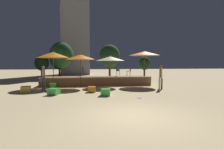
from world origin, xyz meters
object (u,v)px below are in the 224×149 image
(patio_umbrella_3, at_px, (80,57))
(bistro_chair_2, at_px, (129,70))
(bistro_chair_0, at_px, (118,70))
(background_tree_3, at_px, (110,56))
(patio_umbrella_1, at_px, (53,55))
(person_0, at_px, (161,75))
(background_tree_1, at_px, (42,63))
(patio_umbrella_0, at_px, (110,59))
(frisbee_disc, at_px, (139,98))
(cube_seat_1, at_px, (53,85))
(cube_seat_2, at_px, (26,89))
(cube_seat_4, at_px, (92,89))
(background_tree_4, at_px, (61,55))
(patio_umbrella_2, at_px, (144,53))
(cube_seat_3, at_px, (106,92))
(person_1, at_px, (44,77))
(cube_seat_0, at_px, (54,92))
(background_tree_0, at_px, (144,63))
(background_tree_2, at_px, (59,59))
(bistro_chair_1, at_px, (82,71))

(patio_umbrella_3, xyz_separation_m, bistro_chair_2, (4.67, 1.28, -1.22))
(bistro_chair_0, distance_m, background_tree_3, 5.52)
(patio_umbrella_1, height_order, person_0, patio_umbrella_1)
(patio_umbrella_3, distance_m, background_tree_1, 11.54)
(background_tree_1, bearing_deg, patio_umbrella_0, -49.75)
(frisbee_disc, bearing_deg, cube_seat_1, 137.52)
(patio_umbrella_3, xyz_separation_m, cube_seat_2, (-3.75, -2.35, -2.38))
(cube_seat_4, xyz_separation_m, background_tree_4, (-3.76, 13.05, 3.02))
(bistro_chair_2, bearing_deg, patio_umbrella_2, 56.39)
(patio_umbrella_0, relative_size, cube_seat_3, 4.04)
(bistro_chair_2, bearing_deg, person_1, -65.58)
(cube_seat_3, relative_size, person_1, 0.37)
(patio_umbrella_3, xyz_separation_m, person_1, (-2.68, -1.75, -1.57))
(cube_seat_0, distance_m, bistro_chair_0, 7.98)
(background_tree_0, bearing_deg, patio_umbrella_1, -137.16)
(cube_seat_2, bearing_deg, bistro_chair_2, 23.31)
(cube_seat_3, xyz_separation_m, background_tree_2, (-5.14, 16.53, 2.52))
(bistro_chair_0, distance_m, bistro_chair_1, 3.68)
(patio_umbrella_2, height_order, cube_seat_4, patio_umbrella_2)
(patio_umbrella_1, bearing_deg, person_1, -100.18)
(bistro_chair_2, relative_size, background_tree_3, 0.20)
(patio_umbrella_3, bearing_deg, background_tree_4, 106.08)
(patio_umbrella_3, distance_m, frisbee_disc, 7.06)
(background_tree_0, bearing_deg, background_tree_4, -173.89)
(cube_seat_4, bearing_deg, background_tree_1, 116.20)
(cube_seat_0, height_order, bistro_chair_0, bistro_chair_0)
(person_0, distance_m, bistro_chair_2, 3.83)
(patio_umbrella_3, distance_m, bistro_chair_1, 1.82)
(bistro_chair_1, xyz_separation_m, background_tree_0, (9.66, 10.12, 0.71))
(patio_umbrella_0, xyz_separation_m, bistro_chair_2, (2.02, 0.89, -1.11))
(patio_umbrella_2, relative_size, cube_seat_2, 4.37)
(bistro_chair_2, xyz_separation_m, background_tree_2, (-8.15, 10.79, 1.37))
(bistro_chair_0, bearing_deg, person_1, 54.72)
(cube_seat_2, xyz_separation_m, background_tree_0, (13.51, 13.81, 1.87))
(cube_seat_1, xyz_separation_m, bistro_chair_2, (6.97, 1.48, 1.17))
(bistro_chair_2, distance_m, background_tree_1, 13.54)
(bistro_chair_2, bearing_deg, patio_umbrella_0, -64.23)
(frisbee_disc, bearing_deg, bistro_chair_1, 116.54)
(background_tree_1, bearing_deg, person_1, -76.29)
(cube_seat_3, distance_m, person_0, 5.34)
(patio_umbrella_2, relative_size, cube_seat_1, 6.83)
(bistro_chair_2, xyz_separation_m, background_tree_0, (5.08, 10.18, 0.71))
(patio_umbrella_0, xyz_separation_m, patio_umbrella_1, (-4.97, -0.12, 0.29))
(cube_seat_2, relative_size, background_tree_2, 0.17)
(patio_umbrella_1, height_order, background_tree_2, background_tree_2)
(patio_umbrella_2, distance_m, bistro_chair_1, 6.08)
(person_0, distance_m, person_1, 9.07)
(cube_seat_2, xyz_separation_m, cube_seat_4, (4.60, -0.60, -0.01))
(patio_umbrella_1, distance_m, background_tree_0, 16.48)
(cube_seat_2, bearing_deg, frisbee_disc, -23.69)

